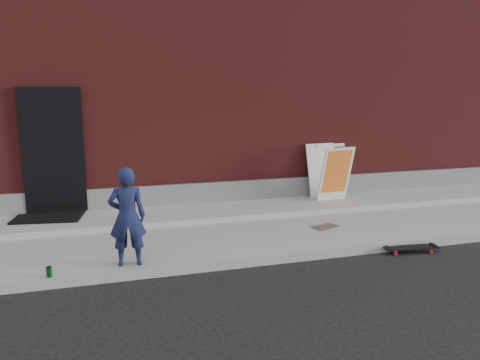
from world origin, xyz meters
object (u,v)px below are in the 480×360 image
object	(u,v)px
skateboard	(411,248)
soda_can	(49,272)
pizza_sign	(330,172)
child	(127,217)

from	to	relation	value
skateboard	soda_can	world-z (taller)	soda_can
skateboard	pizza_sign	bearing A→B (deg)	90.72
child	pizza_sign	distance (m)	4.81
child	soda_can	bearing A→B (deg)	12.45
skateboard	pizza_sign	world-z (taller)	pizza_sign
pizza_sign	soda_can	distance (m)	5.79
soda_can	skateboard	bearing A→B (deg)	-1.87
skateboard	soda_can	bearing A→B (deg)	178.13
skateboard	soda_can	xyz separation A→B (m)	(-5.21, 0.17, 0.14)
child	skateboard	size ratio (longest dim) A/B	1.56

